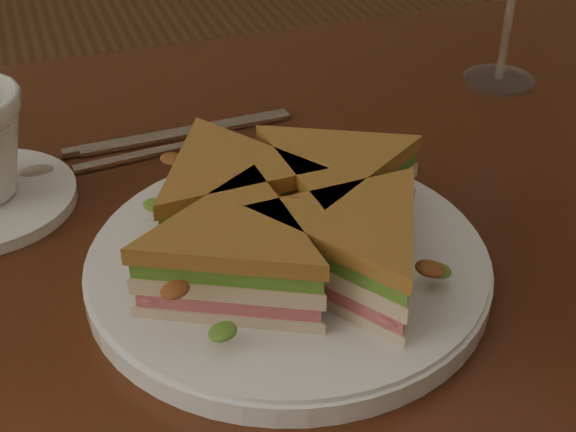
{
  "coord_description": "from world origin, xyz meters",
  "views": [
    {
      "loc": [
        -0.12,
        -0.47,
        1.11
      ],
      "look_at": [
        0.03,
        -0.05,
        0.8
      ],
      "focal_mm": 50.0,
      "sensor_mm": 36.0,
      "label": 1
    }
  ],
  "objects_px": {
    "plate": "(288,265)",
    "knife": "(172,136)",
    "sandwich_wedges": "(288,222)",
    "spoon": "(65,171)",
    "table": "(238,341)"
  },
  "relations": [
    {
      "from": "plate",
      "to": "knife",
      "type": "distance_m",
      "value": 0.23
    },
    {
      "from": "spoon",
      "to": "knife",
      "type": "distance_m",
      "value": 0.11
    },
    {
      "from": "plate",
      "to": "knife",
      "type": "bearing_deg",
      "value": 98.25
    },
    {
      "from": "spoon",
      "to": "knife",
      "type": "xyz_separation_m",
      "value": [
        0.1,
        0.03,
        -0.0
      ]
    },
    {
      "from": "spoon",
      "to": "knife",
      "type": "relative_size",
      "value": 0.85
    },
    {
      "from": "plate",
      "to": "sandwich_wedges",
      "type": "relative_size",
      "value": 1.0
    },
    {
      "from": "plate",
      "to": "sandwich_wedges",
      "type": "bearing_deg",
      "value": -104.04
    },
    {
      "from": "plate",
      "to": "spoon",
      "type": "xyz_separation_m",
      "value": [
        -0.13,
        0.19,
        -0.0
      ]
    },
    {
      "from": "spoon",
      "to": "table",
      "type": "bearing_deg",
      "value": -58.81
    },
    {
      "from": "plate",
      "to": "knife",
      "type": "xyz_separation_m",
      "value": [
        -0.03,
        0.23,
        -0.01
      ]
    },
    {
      "from": "knife",
      "to": "spoon",
      "type": "bearing_deg",
      "value": -163.56
    },
    {
      "from": "plate",
      "to": "spoon",
      "type": "distance_m",
      "value": 0.23
    },
    {
      "from": "plate",
      "to": "knife",
      "type": "height_order",
      "value": "plate"
    },
    {
      "from": "plate",
      "to": "sandwich_wedges",
      "type": "distance_m",
      "value": 0.04
    },
    {
      "from": "table",
      "to": "knife",
      "type": "bearing_deg",
      "value": 92.03
    }
  ]
}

